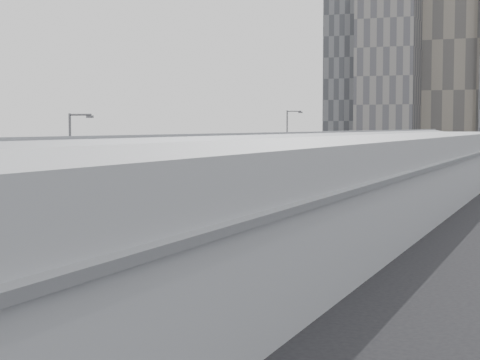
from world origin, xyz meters
The scene contains 18 objects.
sidewalk centered at (9.00, 55.00, 0.06)m, with size 10.00×170.00×0.12m, color gray.
lane_line centered at (-1.50, 55.00, 0.01)m, with size 0.12×160.00×0.02m, color gold.
depot centered at (12.99, 55.00, 3.51)m, with size 12.45×160.40×7.20m.
bus_2 centered at (1.76, 34.49, 1.64)m, with size 3.85×13.48×3.89m.
bus_3 centered at (2.38, 48.30, 1.54)m, with size 2.80×12.53×3.66m.
bus_4 centered at (2.53, 61.63, 1.52)m, with size 3.52×12.46×3.60m.
bus_5 centered at (2.67, 76.08, 1.49)m, with size 3.41×12.25×3.54m.
bus_6 centered at (1.87, 89.85, 1.72)m, with size 4.08×14.14×4.08m.
bus_7 centered at (2.08, 105.74, 1.64)m, with size 3.45×13.42×3.88m.
tree_1 centered at (6.28, 32.91, 3.47)m, with size 1.03×1.03×4.16m.
tree_2 centered at (5.83, 59.03, 3.42)m, with size 1.95×1.95×4.42m.
tree_3 centered at (5.60, 79.34, 3.89)m, with size 2.39×2.39×5.10m.
tree_4 centered at (5.49, 105.04, 3.86)m, with size 2.63×2.63×5.18m.
tree_5 centered at (6.21, 129.45, 3.30)m, with size 1.17×1.17×3.99m.
street_lamp_near centered at (-5.06, 43.94, 4.98)m, with size 2.04×0.22×8.59m.
street_lamp_far centered at (-3.70, 88.60, 5.51)m, with size 2.04×0.22×9.63m.
shipping_container centered at (-5.91, 108.21, 1.46)m, with size 2.69×6.65×2.92m, color #174B21.
suv centered at (-4.92, 122.85, 0.77)m, with size 2.56×5.54×1.54m, color black.
Camera 1 is at (28.00, -5.12, 7.61)m, focal length 60.00 mm.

